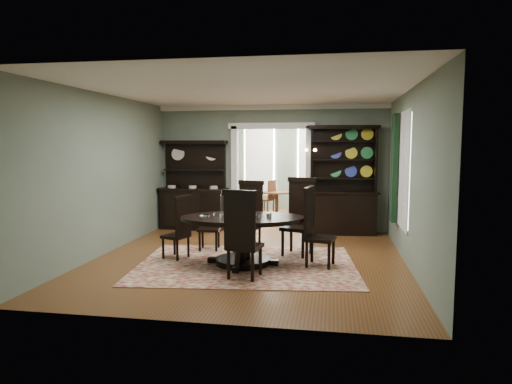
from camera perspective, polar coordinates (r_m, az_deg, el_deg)
room at (r=8.11m, az=-0.87°, el=2.55°), size 5.51×6.01×3.01m
parlor at (r=13.54m, az=3.38°, el=3.66°), size 3.51×3.50×3.01m
doorway_trim at (r=11.02m, az=1.94°, el=3.67°), size 2.08×0.25×2.57m
right_window at (r=8.94m, az=17.46°, el=2.74°), size 0.15×1.47×2.12m
wall_sconce at (r=10.78m, az=6.86°, el=5.02°), size 0.27×0.21×0.21m
rug at (r=7.95m, az=-1.18°, el=-9.01°), size 3.96×3.16×0.01m
dining_table at (r=7.83m, az=-1.67°, el=-4.92°), size 2.28×2.22×0.83m
centerpiece at (r=7.81m, az=-2.01°, el=-2.61°), size 1.27×0.82×0.21m
chair_far_left at (r=9.03m, az=-5.78°, el=-3.29°), size 0.47×0.45×1.16m
chair_far_mid at (r=8.88m, az=-0.85°, el=-2.74°), size 0.60×0.58×1.36m
chair_far_right at (r=8.58m, az=5.48°, el=-2.78°), size 0.66×0.65×1.45m
chair_end_left at (r=8.30m, az=-9.51°, el=-4.19°), size 0.52×0.54×1.16m
chair_end_right at (r=7.78m, az=7.25°, el=-4.07°), size 0.56×0.58×1.35m
chair_near at (r=6.93m, az=-1.76°, el=-5.11°), size 0.58×0.56×1.39m
sideboard at (r=11.26m, az=-7.79°, el=-0.76°), size 1.67×0.67×2.16m
welsh_dresser at (r=10.71m, az=10.77°, el=-0.33°), size 1.64×0.72×2.49m
parlor_table at (r=12.81m, az=2.61°, el=-1.10°), size 0.80×0.80×0.74m
parlor_chair_left at (r=12.91m, az=1.53°, el=-0.67°), size 0.51×0.50×1.06m
parlor_chair_right at (r=12.70m, az=5.66°, el=-1.29°), size 0.39×0.38×0.86m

